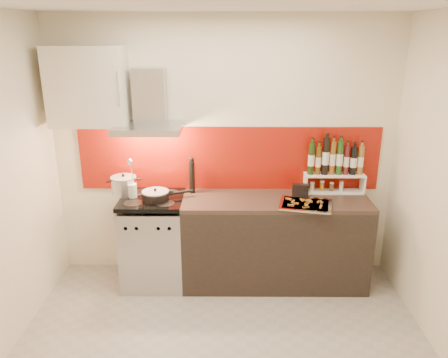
{
  "coord_description": "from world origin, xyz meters",
  "views": [
    {
      "loc": [
        0.03,
        -2.82,
        2.43
      ],
      "look_at": [
        0.0,
        0.95,
        1.15
      ],
      "focal_mm": 35.0,
      "sensor_mm": 36.0,
      "label": 1
    }
  ],
  "objects_px": {
    "range_stove": "(154,241)",
    "baking_tray": "(305,204)",
    "counter": "(274,241)",
    "stock_pot": "(124,185)",
    "saute_pan": "(156,195)",
    "pepper_mill": "(192,176)"
  },
  "relations": [
    {
      "from": "pepper_mill",
      "to": "baking_tray",
      "type": "height_order",
      "value": "pepper_mill"
    },
    {
      "from": "baking_tray",
      "to": "pepper_mill",
      "type": "bearing_deg",
      "value": 162.02
    },
    {
      "from": "counter",
      "to": "stock_pot",
      "type": "xyz_separation_m",
      "value": [
        -1.48,
        0.09,
        0.55
      ]
    },
    {
      "from": "range_stove",
      "to": "stock_pot",
      "type": "relative_size",
      "value": 3.67
    },
    {
      "from": "range_stove",
      "to": "pepper_mill",
      "type": "height_order",
      "value": "pepper_mill"
    },
    {
      "from": "range_stove",
      "to": "counter",
      "type": "relative_size",
      "value": 0.51
    },
    {
      "from": "range_stove",
      "to": "stock_pot",
      "type": "distance_m",
      "value": 0.63
    },
    {
      "from": "saute_pan",
      "to": "stock_pot",
      "type": "bearing_deg",
      "value": 155.91
    },
    {
      "from": "counter",
      "to": "stock_pot",
      "type": "distance_m",
      "value": 1.58
    },
    {
      "from": "range_stove",
      "to": "saute_pan",
      "type": "height_order",
      "value": "saute_pan"
    },
    {
      "from": "range_stove",
      "to": "pepper_mill",
      "type": "bearing_deg",
      "value": 24.15
    },
    {
      "from": "range_stove",
      "to": "saute_pan",
      "type": "distance_m",
      "value": 0.52
    },
    {
      "from": "pepper_mill",
      "to": "counter",
      "type": "bearing_deg",
      "value": -11.41
    },
    {
      "from": "range_stove",
      "to": "stock_pot",
      "type": "bearing_deg",
      "value": 162.2
    },
    {
      "from": "saute_pan",
      "to": "baking_tray",
      "type": "bearing_deg",
      "value": -4.78
    },
    {
      "from": "counter",
      "to": "pepper_mill",
      "type": "relative_size",
      "value": 4.89
    },
    {
      "from": "range_stove",
      "to": "counter",
      "type": "distance_m",
      "value": 1.2
    },
    {
      "from": "counter",
      "to": "baking_tray",
      "type": "xyz_separation_m",
      "value": [
        0.25,
        -0.18,
        0.47
      ]
    },
    {
      "from": "range_stove",
      "to": "baking_tray",
      "type": "distance_m",
      "value": 1.54
    },
    {
      "from": "baking_tray",
      "to": "saute_pan",
      "type": "bearing_deg",
      "value": 175.22
    },
    {
      "from": "stock_pot",
      "to": "saute_pan",
      "type": "bearing_deg",
      "value": -24.09
    },
    {
      "from": "range_stove",
      "to": "baking_tray",
      "type": "height_order",
      "value": "baking_tray"
    }
  ]
}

